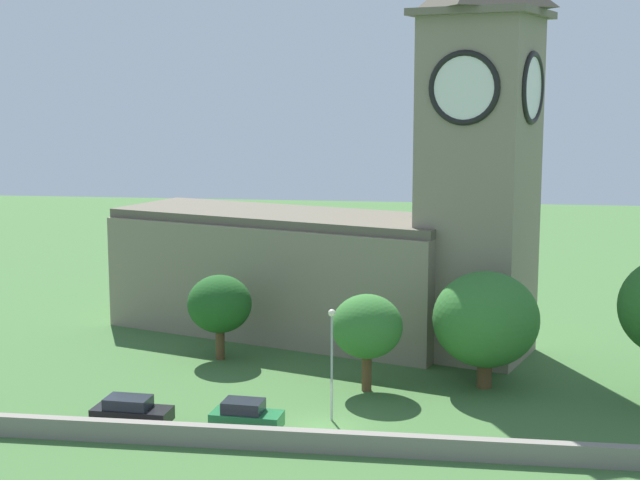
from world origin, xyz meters
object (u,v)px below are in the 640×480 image
object	(u,v)px
car_green	(246,416)
tree_by_tower	(367,327)
car_black	(131,412)
tree_churchyard	(486,320)
streetlamp_west_mid	(332,346)
tree_riverside_east	(220,304)
church	(352,233)

from	to	relation	value
car_green	tree_by_tower	xyz separation A→B (m)	(6.11, 8.74, 3.32)
car_black	tree_churchyard	xyz separation A→B (m)	(20.61, 10.44, 3.71)
tree_by_tower	streetlamp_west_mid	bearing A→B (deg)	-104.20
car_green	streetlamp_west_mid	distance (m)	6.45
tree_riverside_east	streetlamp_west_mid	bearing A→B (deg)	-50.62
streetlamp_west_mid	tree_by_tower	bearing A→B (deg)	75.80
church	streetlamp_west_mid	world-z (taller)	church
tree_by_tower	tree_churchyard	world-z (taller)	tree_churchyard
streetlamp_west_mid	tree_riverside_east	world-z (taller)	streetlamp_west_mid
car_green	tree_by_tower	bearing A→B (deg)	55.04
car_black	car_green	world-z (taller)	car_green
car_green	tree_riverside_east	xyz separation A→B (m)	(-5.16, 14.64, 3.14)
tree_riverside_east	car_green	bearing A→B (deg)	-70.58
car_black	car_green	distance (m)	6.86
tree_riverside_east	tree_by_tower	bearing A→B (deg)	-27.63
tree_riverside_east	car_black	bearing A→B (deg)	-96.65
car_black	streetlamp_west_mid	world-z (taller)	streetlamp_west_mid
tree_churchyard	streetlamp_west_mid	bearing A→B (deg)	-139.69
church	car_black	size ratio (longest dim) A/B	7.56
church	tree_riverside_east	xyz separation A→B (m)	(-8.85, -6.98, -4.40)
tree_by_tower	tree_churchyard	size ratio (longest dim) A/B	0.82
car_green	tree_by_tower	size ratio (longest dim) A/B	0.65
church	tree_by_tower	bearing A→B (deg)	-79.35
tree_churchyard	tree_by_tower	bearing A→B (deg)	-166.91
tree_riverside_east	tree_by_tower	world-z (taller)	tree_by_tower
church	tree_churchyard	bearing A→B (deg)	-47.84
tree_by_tower	tree_churchyard	bearing A→B (deg)	13.09
church	tree_riverside_east	distance (m)	12.10
streetlamp_west_mid	tree_churchyard	bearing A→B (deg)	40.31
church	car_green	bearing A→B (deg)	-99.68
car_green	tree_churchyard	distance (m)	17.69
church	tree_churchyard	xyz separation A→B (m)	(10.06, -11.11, -3.89)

